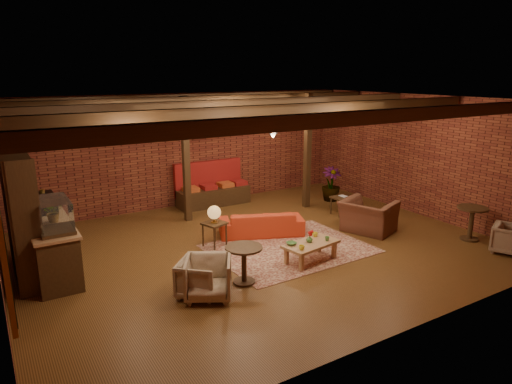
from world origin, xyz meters
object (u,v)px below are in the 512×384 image
armchair_right (368,211)px  plant_tall (333,150)px  sofa (261,223)px  side_table_book (341,198)px  round_table_left (244,258)px  armchair_far (510,238)px  round_table_right (472,218)px  side_table_lamp (214,216)px  armchair_a (200,276)px  coffee_table (310,245)px  armchair_b (208,276)px

armchair_right → plant_tall: (1.05, 2.61, 1.01)m
sofa → armchair_right: (2.32, -1.17, 0.23)m
side_table_book → plant_tall: bearing=60.1°
sofa → side_table_book: size_ratio=3.79×
sofa → plant_tall: plant_tall is taller
round_table_left → armchair_far: bearing=-17.0°
round_table_left → plant_tall: size_ratio=0.23×
plant_tall → armchair_right: bearing=-111.9°
side_table_book → round_table_right: size_ratio=0.66×
side_table_book → round_table_right: round_table_right is taller
side_table_lamp → side_table_book: 3.97m
side_table_lamp → round_table_left: size_ratio=1.33×
plant_tall → round_table_right: bearing=-82.4°
round_table_left → round_table_right: round_table_right is taller
round_table_left → armchair_a: size_ratio=1.00×
coffee_table → side_table_lamp: (-1.30, 1.76, 0.36)m
armchair_right → armchair_b: bearing=81.6°
round_table_left → armchair_a: 0.91m
armchair_a → round_table_right: 6.51m
armchair_far → armchair_right: bearing=99.1°
armchair_a → armchair_right: size_ratio=0.60×
side_table_lamp → armchair_right: 3.76m
side_table_lamp → armchair_a: bearing=-122.8°
coffee_table → round_table_right: (3.93, -0.93, 0.16)m
coffee_table → armchair_far: 4.34m
round_table_right → armchair_far: round_table_right is taller
coffee_table → plant_tall: (3.36, 3.32, 1.17)m
armchair_a → armchair_b: 0.18m
sofa → side_table_lamp: size_ratio=2.09×
armchair_right → armchair_far: armchair_right is taller
round_table_right → armchair_right: bearing=134.7°
round_table_left → armchair_right: size_ratio=0.60×
sofa → coffee_table: (0.01, -1.88, 0.07)m
armchair_right → round_table_right: (1.62, -1.64, 0.00)m
coffee_table → round_table_left: round_table_left is taller
sofa → armchair_far: 5.42m
armchair_a → coffee_table: bearing=-43.2°
coffee_table → armchair_right: (2.31, 0.71, 0.16)m
armchair_right → side_table_lamp: bearing=53.2°
side_table_book → plant_tall: plant_tall is taller
round_table_left → armchair_a: same height
round_table_right → coffee_table: bearing=166.7°
armchair_b → plant_tall: 6.94m
armchair_right → plant_tall: size_ratio=0.39×
side_table_book → side_table_lamp: bearing=-175.4°
round_table_left → side_table_book: (4.29, 2.23, -0.02)m
armchair_b → side_table_book: armchair_b is taller
armchair_a → side_table_book: size_ratio=1.36×
armchair_a → round_table_right: bearing=-53.7°
coffee_table → side_table_lamp: bearing=126.4°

